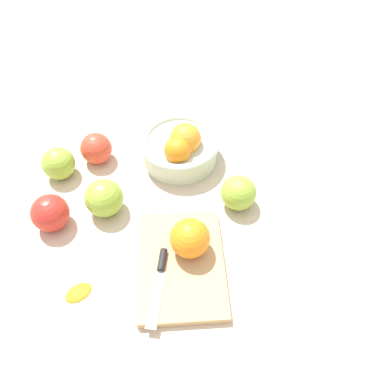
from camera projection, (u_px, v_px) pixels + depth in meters
ground_plane at (151, 223)px, 0.84m from camera, size 2.40×2.40×0.00m
bowl at (180, 147)px, 0.92m from camera, size 0.19×0.19×0.11m
cutting_board at (181, 264)px, 0.77m from camera, size 0.25×0.18×0.02m
orange_on_board at (190, 238)px, 0.75m from camera, size 0.08×0.08×0.08m
knife at (160, 276)px, 0.73m from camera, size 0.16×0.03×0.01m
apple_front_left at (96, 148)px, 0.93m from camera, size 0.07×0.07×0.07m
apple_back_left at (239, 193)px, 0.84m from camera, size 0.08×0.08×0.08m
apple_front_left_2 at (104, 198)px, 0.83m from camera, size 0.08×0.08×0.08m
apple_front_left_3 at (59, 164)px, 0.90m from camera, size 0.07×0.07×0.07m
apple_front_center at (50, 214)px, 0.80m from camera, size 0.08×0.08×0.08m
citrus_peel at (78, 292)px, 0.73m from camera, size 0.06×0.06×0.01m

